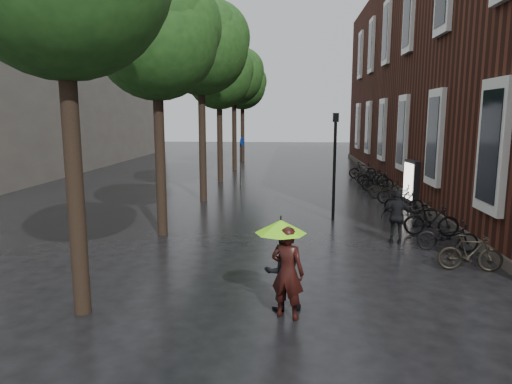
# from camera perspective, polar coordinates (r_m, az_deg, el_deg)

# --- Properties ---
(ground) EXTENTS (120.00, 120.00, 0.00)m
(ground) POSITION_cam_1_polar(r_m,az_deg,el_deg) (8.11, 3.84, -18.57)
(ground) COLOR black
(brick_building) EXTENTS (10.20, 33.20, 12.00)m
(brick_building) POSITION_cam_1_polar(r_m,az_deg,el_deg) (28.67, 26.40, 12.91)
(brick_building) COLOR #38160F
(brick_building) RESTS_ON ground
(bg_building) EXTENTS (16.00, 30.00, 14.00)m
(bg_building) POSITION_cam_1_polar(r_m,az_deg,el_deg) (41.61, -28.40, 12.80)
(bg_building) COLOR #47423D
(bg_building) RESTS_ON ground
(street_trees) EXTENTS (4.33, 34.03, 8.91)m
(street_trees) POSITION_cam_1_polar(r_m,az_deg,el_deg) (23.55, -5.72, 15.63)
(street_trees) COLOR black
(street_trees) RESTS_ON ground
(person_burgundy) EXTENTS (0.77, 0.64, 1.79)m
(person_burgundy) POSITION_cam_1_polar(r_m,az_deg,el_deg) (8.74, 3.96, -10.01)
(person_burgundy) COLOR black
(person_burgundy) RESTS_ON ground
(person_black) EXTENTS (0.91, 0.80, 1.57)m
(person_black) POSITION_cam_1_polar(r_m,az_deg,el_deg) (9.13, 3.42, -9.88)
(person_black) COLOR black
(person_black) RESTS_ON ground
(lime_umbrella) EXTENTS (0.99, 0.99, 1.46)m
(lime_umbrella) POSITION_cam_1_polar(r_m,az_deg,el_deg) (8.63, 3.12, -4.33)
(lime_umbrella) COLOR black
(lime_umbrella) RESTS_ON ground
(pedestrian_walking) EXTENTS (1.00, 0.53, 1.63)m
(pedestrian_walking) POSITION_cam_1_polar(r_m,az_deg,el_deg) (14.31, 17.25, -3.00)
(pedestrian_walking) COLOR black
(pedestrian_walking) RESTS_ON ground
(parked_bicycles) EXTENTS (1.97, 17.52, 1.03)m
(parked_bicycles) POSITION_cam_1_polar(r_m,az_deg,el_deg) (20.89, 16.79, -0.11)
(parked_bicycles) COLOR black
(parked_bicycles) RESTS_ON ground
(ad_lightbox) EXTENTS (0.29, 1.26, 1.90)m
(ad_lightbox) POSITION_cam_1_polar(r_m,az_deg,el_deg) (21.03, 18.85, 1.19)
(ad_lightbox) COLOR black
(ad_lightbox) RESTS_ON ground
(lamp_post) EXTENTS (0.20, 0.20, 3.91)m
(lamp_post) POSITION_cam_1_polar(r_m,az_deg,el_deg) (16.75, 9.81, 4.45)
(lamp_post) COLOR black
(lamp_post) RESTS_ON ground
(cycle_sign) EXTENTS (0.14, 0.48, 2.67)m
(cycle_sign) POSITION_cam_1_polar(r_m,az_deg,el_deg) (25.19, -1.87, 4.84)
(cycle_sign) COLOR #262628
(cycle_sign) RESTS_ON ground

